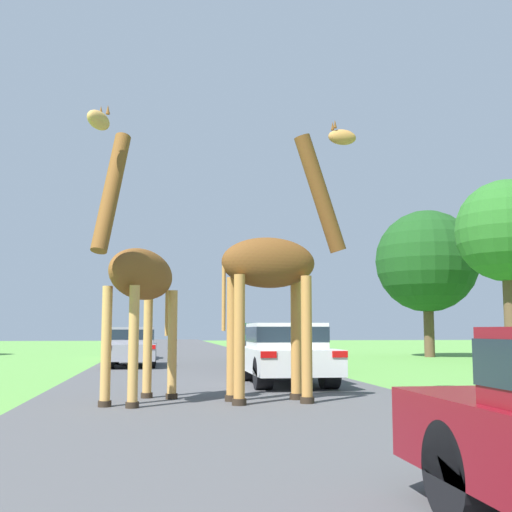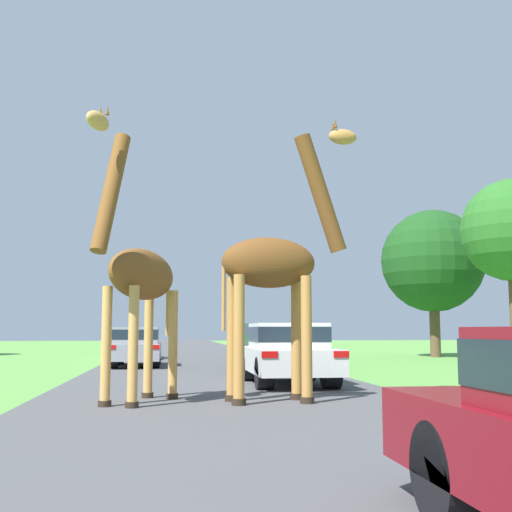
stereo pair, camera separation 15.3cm
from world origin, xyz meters
TOP-DOWN VIEW (x-y plane):
  - road at (0.00, 30.00)m, footprint 7.33×120.00m
  - giraffe_near_road at (0.78, 12.28)m, footprint 2.66×1.00m
  - giraffe_companion at (-1.70, 12.41)m, footprint 1.69×2.79m
  - car_queue_right at (2.54, 21.17)m, footprint 1.84×4.46m
  - car_queue_left at (2.75, 26.61)m, footprint 1.75×4.46m
  - car_far_ahead at (-2.81, 30.30)m, footprint 1.80×3.93m
  - car_verge_right at (1.65, 15.92)m, footprint 1.84×4.09m
  - car_rear_follower at (-2.32, 24.30)m, footprint 1.72×4.27m
  - tree_left_edge at (11.42, 30.18)m, footprint 4.94×4.94m

SIDE VIEW (x-z plane):
  - road at x=0.00m, z-range 0.00..0.00m
  - car_far_ahead at x=-2.81m, z-range 0.04..1.38m
  - car_rear_follower at x=-2.32m, z-range 0.04..1.42m
  - car_verge_right at x=1.65m, z-range 0.05..1.49m
  - car_queue_right at x=2.54m, z-range 0.05..1.53m
  - car_queue_left at x=2.75m, z-range 0.05..1.60m
  - giraffe_companion at x=-1.70m, z-range -0.23..4.74m
  - giraffe_near_road at x=0.78m, z-range -0.22..5.05m
  - tree_left_edge at x=11.42m, z-range 1.05..8.12m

